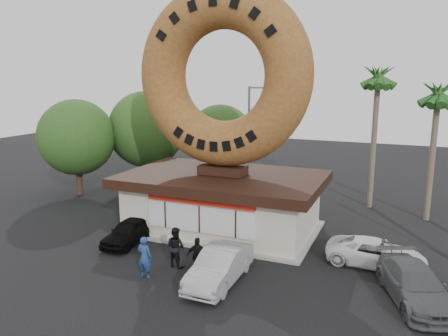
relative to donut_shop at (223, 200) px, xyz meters
name	(u,v)px	position (x,y,z in m)	size (l,w,h in m)	color
ground	(172,270)	(0.00, -5.98, -1.77)	(90.00, 90.00, 0.00)	black
donut_shop	(223,200)	(0.00, 0.00, 0.00)	(11.20, 7.20, 3.80)	beige
giant_donut	(223,76)	(0.00, 0.02, 6.99)	(9.91, 9.91, 2.52)	olive
tree_west	(146,129)	(-9.50, 7.02, 2.87)	(6.00, 6.00, 7.65)	#473321
tree_mid	(220,138)	(-4.00, 9.02, 2.25)	(5.20, 5.20, 6.63)	#473321
tree_far	(77,137)	(-13.00, 3.02, 2.56)	(5.60, 5.60, 7.14)	#473321
palm_near	(378,82)	(7.50, 8.02, 6.65)	(2.60, 2.60, 9.75)	#726651
palm_far	(438,98)	(11.00, 6.52, 5.72)	(2.60, 2.60, 8.75)	#726651
street_lamp	(250,132)	(-1.86, 10.02, 2.72)	(2.11, 0.20, 8.00)	#59595E
person_left	(145,257)	(-0.75, -7.05, -0.82)	(0.69, 0.45, 1.90)	navy
person_center	(175,247)	(-0.05, -5.53, -0.81)	(0.93, 0.73, 1.92)	black
person_right	(198,256)	(1.26, -5.85, -0.91)	(1.00, 0.42, 1.71)	black
car_black	(128,232)	(-3.78, -3.94, -1.13)	(1.51, 3.75, 1.28)	black
car_silver	(220,266)	(2.48, -6.23, -1.02)	(1.57, 4.51, 1.49)	#A9A8AD
car_grey	(415,284)	(10.21, -4.75, -1.06)	(1.97, 4.86, 1.41)	#535557
car_white	(376,253)	(8.56, -1.82, -1.14)	(2.08, 4.50, 1.25)	white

